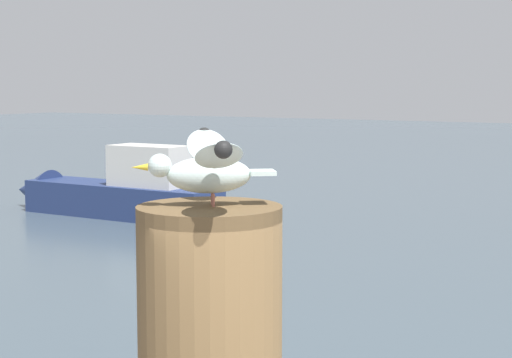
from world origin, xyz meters
TOP-DOWN VIEW (x-y plane):
  - seagull at (-1.19, -0.40)m, footprint 0.48×0.56m
  - boat_navy at (-12.13, 12.09)m, footprint 5.44×1.20m

SIDE VIEW (x-z plane):
  - boat_navy at x=-12.13m, z-range -0.33..1.36m
  - seagull at x=-1.19m, z-range 2.55..2.75m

